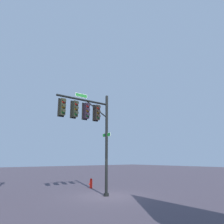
% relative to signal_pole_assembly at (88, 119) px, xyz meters
% --- Properties ---
extents(ground_plane, '(120.00, 120.00, 0.00)m').
position_rel_signal_pole_assembly_xyz_m(ground_plane, '(-1.63, -0.03, -5.22)').
color(ground_plane, '#463E49').
extents(signal_pole_assembly, '(4.24, 0.94, 7.25)m').
position_rel_signal_pole_assembly_xyz_m(signal_pole_assembly, '(0.00, 0.00, 0.00)').
color(signal_pole_assembly, black).
rests_on(signal_pole_assembly, ground_plane).
extents(fire_hydrant, '(0.33, 0.24, 0.83)m').
position_rel_signal_pole_assembly_xyz_m(fire_hydrant, '(-2.98, -4.12, -4.81)').
color(fire_hydrant, red).
rests_on(fire_hydrant, ground_plane).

